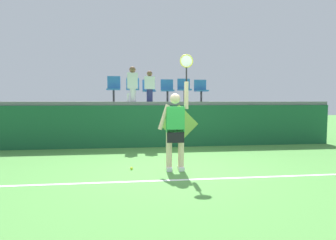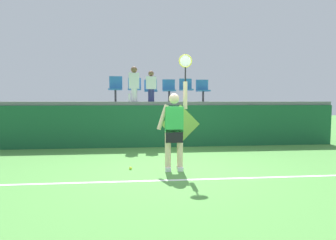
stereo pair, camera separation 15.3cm
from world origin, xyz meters
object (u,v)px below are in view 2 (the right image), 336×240
stadium_chair_5 (203,89)px  spectator_1 (151,86)px  stadium_chair_0 (116,87)px  stadium_chair_4 (186,88)px  spectator_0 (134,83)px  tennis_ball (131,168)px  water_bottle (129,98)px  tennis_player (174,127)px  stadium_chair_1 (135,88)px  stadium_chair_2 (151,89)px  stadium_chair_3 (169,89)px

stadium_chair_5 → spectator_1: bearing=-167.0°
stadium_chair_0 → stadium_chair_4: 2.44m
stadium_chair_0 → spectator_1: size_ratio=0.86×
stadium_chair_0 → spectator_0: 0.78m
spectator_0 → tennis_ball: bearing=-90.2°
stadium_chair_0 → spectator_1: 1.28m
stadium_chair_4 → spectator_1: size_ratio=0.80×
water_bottle → stadium_chair_4: bearing=18.0°
stadium_chair_4 → spectator_1: 1.31m
stadium_chair_4 → spectator_0: (-1.79, -0.42, 0.14)m
tennis_player → water_bottle: bearing=109.2°
stadium_chair_4 → spectator_1: spectator_1 is taller
stadium_chair_0 → spectator_1: spectator_1 is taller
spectator_0 → tennis_player: bearing=-74.3°
tennis_ball → stadium_chair_4: bearing=63.3°
stadium_chair_5 → spectator_0: size_ratio=0.68×
stadium_chair_1 → stadium_chair_2: size_ratio=1.07×
stadium_chair_3 → stadium_chair_4: stadium_chair_4 is taller
tennis_player → spectator_1: bearing=96.4°
water_bottle → stadium_chair_2: size_ratio=0.34×
water_bottle → stadium_chair_4: size_ratio=0.32×
spectator_0 → stadium_chair_1: bearing=90.0°
spectator_1 → spectator_0: bearing=179.1°
tennis_player → spectator_1: 3.49m
stadium_chair_1 → stadium_chair_5: size_ratio=1.05×
tennis_ball → water_bottle: water_bottle is taller
water_bottle → stadium_chair_3: size_ratio=0.33×
tennis_ball → stadium_chair_3: 4.22m
spectator_1 → stadium_chair_1: bearing=142.7°
stadium_chair_4 → stadium_chair_1: bearing=-180.0°
stadium_chair_1 → stadium_chair_5: 2.39m
stadium_chair_3 → spectator_0: spectator_0 is taller
tennis_player → spectator_1: spectator_1 is taller
water_bottle → stadium_chair_1: (0.15, 0.63, 0.34)m
tennis_ball → stadium_chair_4: (1.80, 3.58, 1.90)m
stadium_chair_2 → stadium_chair_5: bearing=-0.0°
tennis_player → stadium_chair_2: (-0.37, 3.73, 0.96)m
tennis_player → stadium_chair_2: 3.87m
water_bottle → stadium_chair_0: bearing=127.7°
spectator_0 → spectator_1: 0.56m
stadium_chair_5 → spectator_1: 1.89m
stadium_chair_0 → stadium_chair_4: (2.44, -0.01, -0.02)m
stadium_chair_3 → tennis_ball: bearing=-108.6°
tennis_player → spectator_0: (-0.93, 3.31, 1.14)m
stadium_chair_1 → stadium_chair_2: 0.56m
stadium_chair_2 → stadium_chair_4: stadium_chair_4 is taller
water_bottle → spectator_0: size_ratio=0.22×
spectator_1 → tennis_ball: bearing=-100.2°
stadium_chair_0 → stadium_chair_1: stadium_chair_0 is taller
stadium_chair_5 → water_bottle: bearing=-166.0°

